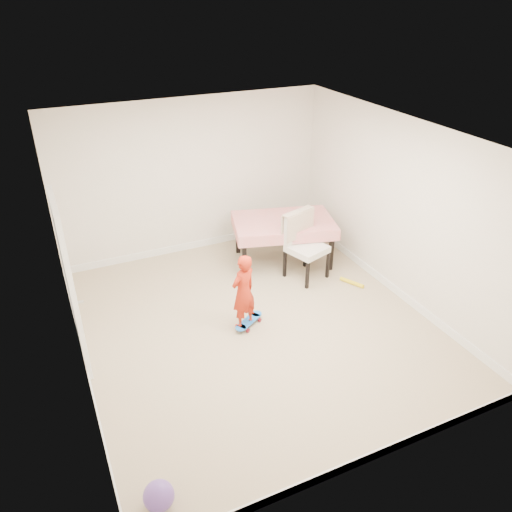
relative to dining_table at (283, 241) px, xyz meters
name	(u,v)px	position (x,y,z in m)	size (l,w,h in m)	color
ground	(255,324)	(-1.16, -1.44, -0.37)	(5.00, 5.00, 0.00)	tan
ceiling	(255,139)	(-1.16, -1.44, 2.21)	(4.50, 5.00, 0.04)	white
wall_back	(193,178)	(-1.16, 1.04, 0.93)	(4.50, 0.04, 2.60)	silver
wall_front	(377,361)	(-1.16, -3.92, 0.93)	(4.50, 0.04, 2.60)	silver
wall_left	(69,279)	(-3.39, -1.44, 0.93)	(0.04, 5.00, 2.60)	silver
wall_right	(399,210)	(1.07, -1.44, 0.93)	(0.04, 5.00, 2.60)	silver
door	(70,287)	(-3.38, -1.14, 0.65)	(0.10, 0.94, 2.11)	white
baseboard_back	(197,244)	(-1.16, 1.05, -0.31)	(4.50, 0.02, 0.12)	white
baseboard_front	(362,460)	(-1.16, -3.93, -0.31)	(4.50, 0.02, 0.12)	white
baseboard_left	(86,367)	(-3.40, -1.44, -0.31)	(0.02, 5.00, 0.12)	white
baseboard_right	(388,284)	(1.08, -1.44, -0.31)	(0.02, 5.00, 0.12)	white
dining_table	(283,241)	(0.00, 0.00, 0.00)	(1.60, 1.01, 0.75)	red
dining_chair	(307,247)	(0.09, -0.63, 0.16)	(0.58, 0.66, 1.07)	white
skateboard	(249,323)	(-1.25, -1.41, -0.34)	(0.53, 0.19, 0.08)	blue
child	(243,294)	(-1.33, -1.43, 0.16)	(0.39, 0.26, 1.07)	#B62612
balloon	(159,496)	(-3.07, -3.54, -0.23)	(0.28, 0.28, 0.28)	#6A47AB
foam_toy	(352,282)	(0.63, -1.12, -0.34)	(0.06, 0.06, 0.40)	yellow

